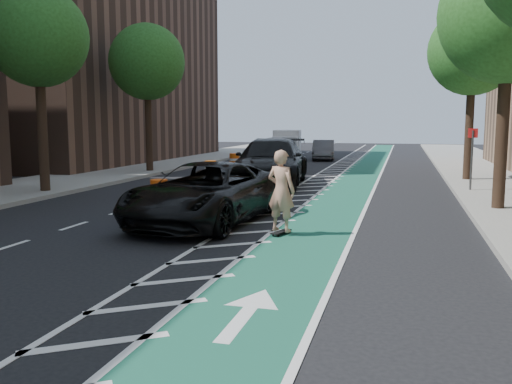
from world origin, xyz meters
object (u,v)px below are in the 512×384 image
(suv_near, at_px, (206,193))
(barrel_a, at_px, (159,195))
(skateboarder, at_px, (281,191))
(suv_far, at_px, (271,162))

(suv_near, xyz_separation_m, barrel_a, (-2.20, 1.74, -0.37))
(suv_near, height_order, barrel_a, suv_near)
(skateboarder, xyz_separation_m, suv_far, (-2.68, 9.96, -0.09))
(skateboarder, height_order, suv_far, skateboarder)
(suv_near, bearing_deg, barrel_a, 147.68)
(suv_near, relative_size, suv_far, 0.86)
(barrel_a, bearing_deg, suv_far, 75.80)
(skateboarder, distance_m, suv_far, 10.31)
(skateboarder, xyz_separation_m, barrel_a, (-4.50, 2.76, -0.64))
(suv_far, height_order, barrel_a, suv_far)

